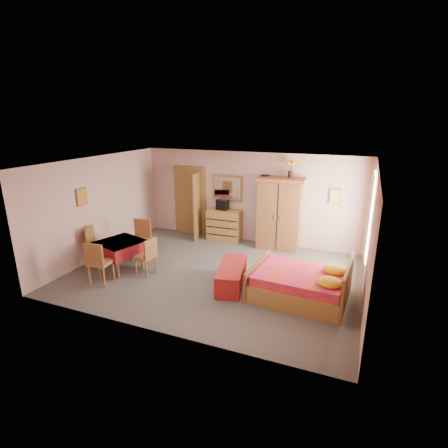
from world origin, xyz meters
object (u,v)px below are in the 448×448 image
at_px(wardrobe, 279,214).
at_px(sunflower_vase, 291,169).
at_px(chest_of_drawers, 224,225).
at_px(bench, 232,275).
at_px(floor_lamp, 264,210).
at_px(chair_east, 145,256).
at_px(wall_mirror, 227,188).
at_px(bed, 300,277).
at_px(chair_west, 99,246).
at_px(chair_north, 140,240).
at_px(dining_table, 121,255).
at_px(chair_south, 100,262).
at_px(stereo, 222,205).

relative_size(wardrobe, sunflower_vase, 4.14).
bearing_deg(sunflower_vase, chest_of_drawers, -177.77).
distance_m(chest_of_drawers, bench, 2.93).
bearing_deg(sunflower_vase, floor_lamp, 177.15).
xyz_separation_m(floor_lamp, chair_east, (-1.99, -2.95, -0.56)).
height_order(wall_mirror, floor_lamp, floor_lamp).
relative_size(chest_of_drawers, bed, 0.52).
distance_m(chair_west, chair_east, 1.37).
xyz_separation_m(bench, chair_north, (-2.74, 0.53, 0.27)).
bearing_deg(wall_mirror, chair_west, -126.48).
xyz_separation_m(sunflower_vase, dining_table, (-3.38, -2.91, -1.88)).
relative_size(wall_mirror, bench, 0.66).
bearing_deg(chair_south, wardrobe, 41.59).
relative_size(bench, chair_east, 1.56).
distance_m(wall_mirror, chair_south, 4.23).
xyz_separation_m(stereo, dining_table, (-1.45, -2.86, -0.73)).
bearing_deg(wardrobe, chair_west, -146.55).
height_order(chair_south, chair_east, chair_south).
distance_m(chest_of_drawers, chair_west, 3.59).
bearing_deg(floor_lamp, chair_north, -140.10).
bearing_deg(bench, stereo, 116.27).
xyz_separation_m(chest_of_drawers, chair_north, (-1.49, -2.11, 0.04)).
xyz_separation_m(bed, chair_west, (-4.90, -0.25, 0.05)).
distance_m(bench, chair_south, 2.90).
relative_size(wall_mirror, chair_south, 0.93).
distance_m(dining_table, chair_east, 0.70).
bearing_deg(chair_west, wall_mirror, 126.52).
distance_m(chest_of_drawers, dining_table, 3.23).
height_order(chair_south, chair_west, chair_south).
bearing_deg(bed, sunflower_vase, 111.41).
distance_m(wall_mirror, bed, 4.05).
xyz_separation_m(wall_mirror, stereo, (-0.07, -0.18, -0.47)).
relative_size(chest_of_drawers, wall_mirror, 1.06).
height_order(bench, chair_west, chair_west).
height_order(wardrobe, chair_south, wardrobe).
bearing_deg(stereo, chair_east, -104.80).
xyz_separation_m(floor_lamp, bench, (0.08, -2.75, -0.78)).
distance_m(floor_lamp, bed, 3.15).
bearing_deg(bench, chair_west, -176.78).
xyz_separation_m(sunflower_vase, chair_south, (-3.33, -3.69, -1.73)).
bearing_deg(wall_mirror, dining_table, -117.32).
height_order(chest_of_drawers, bench, chest_of_drawers).
xyz_separation_m(chest_of_drawers, dining_table, (-1.53, -2.84, -0.11)).
height_order(wall_mirror, sunflower_vase, sunflower_vase).
bearing_deg(floor_lamp, stereo, -176.22).
xyz_separation_m(chair_south, chair_west, (-0.72, 0.77, -0.01)).
xyz_separation_m(chest_of_drawers, chair_south, (-1.47, -3.61, 0.03)).
relative_size(stereo, dining_table, 0.34).
bearing_deg(floor_lamp, bed, -60.16).
height_order(sunflower_vase, chair_east, sunflower_vase).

